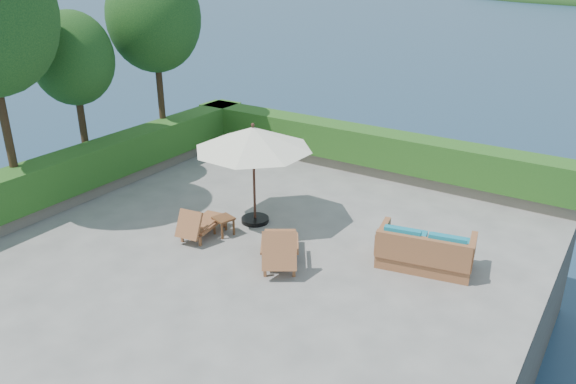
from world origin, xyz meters
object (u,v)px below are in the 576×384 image
Objects in this scene: lounge_right at (280,247)px; wicker_loveseat at (425,252)px; patio_umbrella at (253,139)px; lounge_left at (200,223)px; side_table at (224,220)px.

wicker_loveseat is (2.63, 1.56, -0.04)m from lounge_right.
lounge_left is (-0.61, -1.34, -1.81)m from patio_umbrella.
wicker_loveseat is (4.30, 0.15, -1.77)m from patio_umbrella.
patio_umbrella is at bearing 107.03° from lounge_right.
side_table is at bearing -102.30° from patio_umbrella.
lounge_right is 1.94m from side_table.
patio_umbrella is at bearing 57.38° from lounge_left.
patio_umbrella is 4.66m from wicker_loveseat.
lounge_left is 5.13m from wicker_loveseat.
patio_umbrella is 2.54× the size of lounge_left.
wicker_loveseat is at bearing -2.33° from lounge_right.
side_table is (-1.88, 0.45, -0.05)m from lounge_right.
lounge_left is 0.81× the size of lounge_right.
lounge_left is at bearing 145.45° from lounge_right.
side_table is (0.40, 0.39, 0.03)m from lounge_left.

